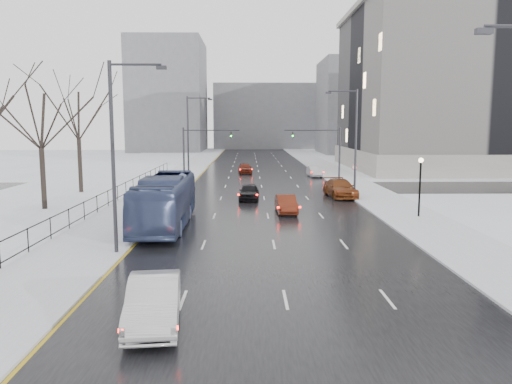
{
  "coord_description": "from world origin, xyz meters",
  "views": [
    {
      "loc": [
        -1.43,
        -5.69,
        6.82
      ],
      "look_at": [
        -0.96,
        26.12,
        2.5
      ],
      "focal_mm": 35.0,
      "sensor_mm": 36.0,
      "label": 1
    }
  ],
  "objects_px": {
    "streetlight_r_mid": "(353,138)",
    "mast_signal_right": "(330,150)",
    "sedan_right_near": "(286,204)",
    "sedan_center_far": "(245,168)",
    "sedan_center_near": "(249,192)",
    "no_uturn_sign": "(354,170)",
    "tree_park_e": "(81,193)",
    "sedan_left_near": "(154,301)",
    "sedan_right_distant": "(314,171)",
    "sedan_right_far": "(340,188)",
    "streetlight_l_near": "(117,148)",
    "bus": "(165,201)",
    "tree_park_d": "(45,210)",
    "mast_signal_left": "(194,150)",
    "streetlight_l_far": "(190,135)",
    "lamppost_r_mid": "(420,178)"
  },
  "relations": [
    {
      "from": "tree_park_e",
      "to": "lamppost_r_mid",
      "type": "xyz_separation_m",
      "value": [
        29.2,
        -14.0,
        2.94
      ]
    },
    {
      "from": "streetlight_r_mid",
      "to": "sedan_center_far",
      "type": "height_order",
      "value": "streetlight_r_mid"
    },
    {
      "from": "streetlight_l_far",
      "to": "sedan_right_near",
      "type": "height_order",
      "value": "streetlight_l_far"
    },
    {
      "from": "no_uturn_sign",
      "to": "sedan_center_near",
      "type": "xyz_separation_m",
      "value": [
        -10.6,
        -4.95,
        -1.53
      ]
    },
    {
      "from": "bus",
      "to": "tree_park_e",
      "type": "bearing_deg",
      "value": 122.83
    },
    {
      "from": "lamppost_r_mid",
      "to": "bus",
      "type": "xyz_separation_m",
      "value": [
        -18.0,
        -2.74,
        -1.2
      ]
    },
    {
      "from": "tree_park_e",
      "to": "sedan_right_distant",
      "type": "distance_m",
      "value": 29.57
    },
    {
      "from": "streetlight_l_far",
      "to": "no_uturn_sign",
      "type": "relative_size",
      "value": 3.7
    },
    {
      "from": "sedan_center_far",
      "to": "streetlight_r_mid",
      "type": "bearing_deg",
      "value": -70.96
    },
    {
      "from": "sedan_right_near",
      "to": "sedan_right_distant",
      "type": "relative_size",
      "value": 1.01
    },
    {
      "from": "sedan_left_near",
      "to": "sedan_center_far",
      "type": "bearing_deg",
      "value": 80.36
    },
    {
      "from": "tree_park_e",
      "to": "sedan_center_far",
      "type": "distance_m",
      "value": 25.47
    },
    {
      "from": "streetlight_l_far",
      "to": "lamppost_r_mid",
      "type": "xyz_separation_m",
      "value": [
        19.17,
        -22.0,
        -2.67
      ]
    },
    {
      "from": "sedan_right_near",
      "to": "sedan_right_far",
      "type": "bearing_deg",
      "value": 53.45
    },
    {
      "from": "streetlight_l_near",
      "to": "sedan_center_far",
      "type": "bearing_deg",
      "value": 81.85
    },
    {
      "from": "sedan_center_near",
      "to": "sedan_right_distant",
      "type": "distance_m",
      "value": 21.86
    },
    {
      "from": "no_uturn_sign",
      "to": "mast_signal_left",
      "type": "bearing_deg",
      "value": 166.4
    },
    {
      "from": "mast_signal_right",
      "to": "sedan_center_near",
      "type": "xyz_separation_m",
      "value": [
        -8.73,
        -8.95,
        -3.33
      ]
    },
    {
      "from": "no_uturn_sign",
      "to": "sedan_right_distant",
      "type": "relative_size",
      "value": 0.66
    },
    {
      "from": "lamppost_r_mid",
      "to": "sedan_center_far",
      "type": "xyz_separation_m",
      "value": [
        -12.93,
        33.58,
        -2.16
      ]
    },
    {
      "from": "streetlight_l_far",
      "to": "sedan_right_near",
      "type": "bearing_deg",
      "value": -64.01
    },
    {
      "from": "mast_signal_right",
      "to": "sedan_left_near",
      "type": "relative_size",
      "value": 1.33
    },
    {
      "from": "streetlight_r_mid",
      "to": "sedan_center_near",
      "type": "distance_m",
      "value": 10.77
    },
    {
      "from": "streetlight_l_far",
      "to": "sedan_center_near",
      "type": "xyz_separation_m",
      "value": [
        6.76,
        -12.95,
        -4.84
      ]
    },
    {
      "from": "tree_park_e",
      "to": "no_uturn_sign",
      "type": "bearing_deg",
      "value": 0.0
    },
    {
      "from": "tree_park_e",
      "to": "streetlight_l_far",
      "type": "distance_m",
      "value": 14.01
    },
    {
      "from": "tree_park_d",
      "to": "sedan_center_far",
      "type": "height_order",
      "value": "tree_park_d"
    },
    {
      "from": "lamppost_r_mid",
      "to": "streetlight_l_near",
      "type": "bearing_deg",
      "value": -152.45
    },
    {
      "from": "mast_signal_left",
      "to": "sedan_right_distant",
      "type": "relative_size",
      "value": 1.59
    },
    {
      "from": "sedan_center_near",
      "to": "sedan_right_near",
      "type": "xyz_separation_m",
      "value": [
        2.86,
        -6.79,
        -0.05
      ]
    },
    {
      "from": "bus",
      "to": "sedan_center_near",
      "type": "height_order",
      "value": "bus"
    },
    {
      "from": "sedan_left_near",
      "to": "sedan_right_near",
      "type": "xyz_separation_m",
      "value": [
        6.13,
        21.56,
        -0.12
      ]
    },
    {
      "from": "sedan_center_near",
      "to": "no_uturn_sign",
      "type": "bearing_deg",
      "value": 27.98
    },
    {
      "from": "bus",
      "to": "sedan_right_near",
      "type": "relative_size",
      "value": 2.95
    },
    {
      "from": "sedan_right_near",
      "to": "sedan_center_far",
      "type": "relative_size",
      "value": 0.95
    },
    {
      "from": "tree_park_e",
      "to": "mast_signal_right",
      "type": "distance_m",
      "value": 26.16
    },
    {
      "from": "no_uturn_sign",
      "to": "sedan_center_far",
      "type": "distance_m",
      "value": 22.57
    },
    {
      "from": "sedan_center_far",
      "to": "sedan_right_distant",
      "type": "xyz_separation_m",
      "value": [
        9.1,
        -4.42,
        -0.07
      ]
    },
    {
      "from": "streetlight_l_near",
      "to": "tree_park_d",
      "type": "bearing_deg",
      "value": 124.53
    },
    {
      "from": "mast_signal_left",
      "to": "sedan_left_near",
      "type": "height_order",
      "value": "mast_signal_left"
    },
    {
      "from": "sedan_left_near",
      "to": "sedan_right_far",
      "type": "bearing_deg",
      "value": 61.75
    },
    {
      "from": "mast_signal_right",
      "to": "no_uturn_sign",
      "type": "xyz_separation_m",
      "value": [
        1.87,
        -4.0,
        -1.81
      ]
    },
    {
      "from": "tree_park_e",
      "to": "bus",
      "type": "distance_m",
      "value": 20.22
    },
    {
      "from": "streetlight_r_mid",
      "to": "mast_signal_right",
      "type": "height_order",
      "value": "streetlight_r_mid"
    },
    {
      "from": "lamppost_r_mid",
      "to": "sedan_left_near",
      "type": "relative_size",
      "value": 0.88
    },
    {
      "from": "streetlight_r_mid",
      "to": "streetlight_l_near",
      "type": "xyz_separation_m",
      "value": [
        -16.33,
        -20.0,
        0.0
      ]
    },
    {
      "from": "tree_park_e",
      "to": "streetlight_l_near",
      "type": "bearing_deg",
      "value": -67.31
    },
    {
      "from": "tree_park_e",
      "to": "sedan_right_near",
      "type": "height_order",
      "value": "tree_park_e"
    },
    {
      "from": "sedan_center_near",
      "to": "mast_signal_right",
      "type": "bearing_deg",
      "value": 48.67
    },
    {
      "from": "streetlight_r_mid",
      "to": "streetlight_l_far",
      "type": "distance_m",
      "value": 20.27
    }
  ]
}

